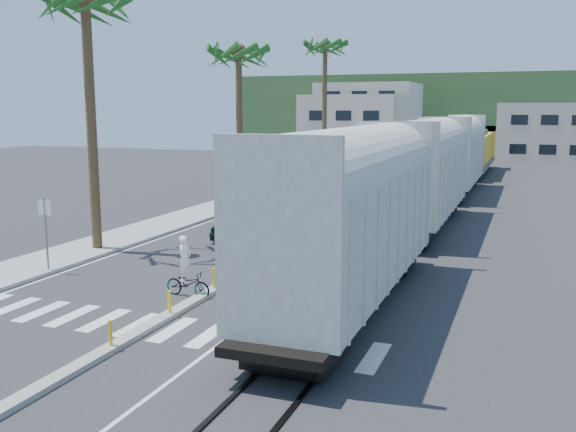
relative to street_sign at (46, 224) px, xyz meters
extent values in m
plane|color=#28282B|center=(7.30, -2.00, -1.97)|extent=(140.00, 140.00, 0.00)
cube|color=gray|center=(-1.20, 23.00, -1.90)|extent=(3.00, 90.00, 0.15)
cube|color=black|center=(11.58, 26.00, -1.94)|extent=(0.12, 100.00, 0.06)
cube|color=black|center=(13.02, 26.00, -1.94)|extent=(0.12, 100.00, 0.06)
cube|color=gray|center=(7.30, 18.00, -1.90)|extent=(0.45, 60.00, 0.15)
cylinder|color=yellow|center=(7.30, -6.00, -1.47)|extent=(0.10, 0.10, 0.70)
cylinder|color=yellow|center=(7.30, -3.00, -1.47)|extent=(0.10, 0.10, 0.70)
cylinder|color=yellow|center=(7.30, 0.00, -1.47)|extent=(0.10, 0.10, 0.70)
cylinder|color=yellow|center=(7.30, 3.00, -1.47)|extent=(0.10, 0.10, 0.70)
cylinder|color=yellow|center=(7.30, 6.00, -1.47)|extent=(0.10, 0.10, 0.70)
cylinder|color=yellow|center=(7.30, 9.00, -1.47)|extent=(0.10, 0.10, 0.70)
cylinder|color=yellow|center=(7.30, 12.00, -1.47)|extent=(0.10, 0.10, 0.70)
cylinder|color=yellow|center=(7.30, 15.00, -1.47)|extent=(0.10, 0.10, 0.70)
cylinder|color=yellow|center=(7.30, 18.00, -1.47)|extent=(0.10, 0.10, 0.70)
cylinder|color=yellow|center=(7.30, 21.00, -1.47)|extent=(0.10, 0.10, 0.70)
cylinder|color=yellow|center=(7.30, 24.00, -1.47)|extent=(0.10, 0.10, 0.70)
cylinder|color=yellow|center=(7.30, 27.00, -1.47)|extent=(0.10, 0.10, 0.70)
cylinder|color=yellow|center=(7.30, 30.00, -1.47)|extent=(0.10, 0.10, 0.70)
cylinder|color=yellow|center=(7.30, 33.00, -1.47)|extent=(0.10, 0.10, 0.70)
cylinder|color=yellow|center=(7.30, 36.00, -1.47)|extent=(0.10, 0.10, 0.70)
cylinder|color=yellow|center=(7.30, 39.00, -1.47)|extent=(0.10, 0.10, 0.70)
cube|color=silver|center=(7.30, -4.00, -1.97)|extent=(14.00, 2.20, 0.01)
cube|color=silver|center=(0.50, 23.00, -1.97)|extent=(0.12, 90.00, 0.01)
cube|color=silver|center=(9.80, 23.00, -1.97)|extent=(0.12, 90.00, 0.01)
cube|color=#AAA99C|center=(12.30, -0.15, 0.73)|extent=(3.00, 12.88, 3.40)
cylinder|color=#AAA99C|center=(12.30, -0.15, 2.43)|extent=(2.90, 12.58, 2.90)
cube|color=black|center=(12.30, -0.15, -1.47)|extent=(2.60, 12.88, 1.00)
cube|color=#AAA99C|center=(12.30, 14.85, 0.73)|extent=(3.00, 12.88, 3.40)
cylinder|color=#AAA99C|center=(12.30, 14.85, 2.43)|extent=(2.90, 12.58, 2.90)
cube|color=black|center=(12.30, 14.85, -1.47)|extent=(2.60, 12.88, 1.00)
cube|color=#AAA99C|center=(12.30, 29.85, 0.73)|extent=(3.00, 12.88, 3.40)
cylinder|color=#AAA99C|center=(12.30, 29.85, 2.43)|extent=(2.90, 12.58, 2.90)
cube|color=black|center=(12.30, 29.85, -1.47)|extent=(2.60, 12.88, 1.00)
cube|color=#4C4C4F|center=(12.30, 45.85, -0.92)|extent=(3.00, 17.00, 0.50)
cube|color=gold|center=(12.30, 44.85, 0.63)|extent=(2.70, 12.24, 2.60)
cube|color=gold|center=(12.30, 51.63, 0.93)|extent=(3.00, 3.74, 3.20)
cube|color=black|center=(12.30, 45.85, -1.52)|extent=(2.60, 13.60, 0.90)
cylinder|color=brown|center=(-0.70, 4.00, 3.53)|extent=(0.44, 0.44, 11.00)
cylinder|color=brown|center=(-1.00, 20.00, 3.03)|extent=(0.44, 0.44, 10.00)
sphere|color=#1C5A1D|center=(-1.00, 20.00, 8.18)|extent=(3.20, 3.20, 3.20)
cylinder|color=brown|center=(-0.70, 38.00, 4.03)|extent=(0.44, 0.44, 12.00)
sphere|color=#1C5A1D|center=(-0.70, 38.00, 10.18)|extent=(3.20, 3.20, 3.20)
cylinder|color=slate|center=(0.00, 0.00, -0.47)|extent=(0.08, 0.08, 3.00)
cube|color=silver|center=(0.00, 0.00, 0.63)|extent=(0.60, 0.04, 0.60)
cube|color=beige|center=(-3.70, 60.00, 2.03)|extent=(12.00, 10.00, 8.00)
cube|color=beige|center=(-5.70, 76.00, 3.03)|extent=(14.00, 12.00, 10.00)
cube|color=beige|center=(19.30, 68.00, 1.53)|extent=(12.00, 10.00, 7.00)
cube|color=#385628|center=(7.30, 98.00, 4.03)|extent=(80.00, 20.00, 12.00)
imported|color=black|center=(4.37, 9.20, -1.15)|extent=(2.33, 4.98, 1.64)
imported|color=black|center=(3.89, 14.08, -1.30)|extent=(1.62, 4.15, 1.35)
imported|color=black|center=(3.61, 20.83, -1.27)|extent=(2.51, 5.07, 1.41)
imported|color=#B8BABD|center=(4.11, 25.05, -1.33)|extent=(2.61, 4.84, 1.28)
imported|color=#9EA0A5|center=(6.74, -0.85, -1.52)|extent=(0.85, 1.81, 0.90)
imported|color=white|center=(6.64, -0.85, -0.64)|extent=(0.63, 0.46, 1.57)
camera|label=1|loc=(17.52, -19.57, 4.45)|focal=40.00mm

